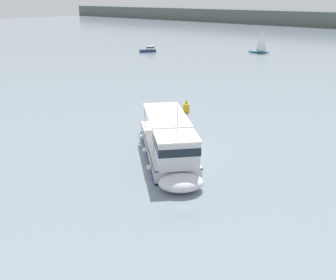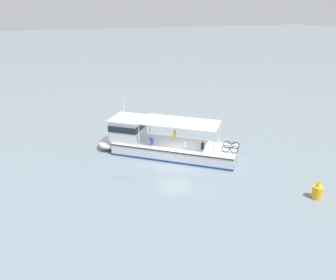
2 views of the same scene
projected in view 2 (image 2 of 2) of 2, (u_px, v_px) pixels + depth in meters
ground_plane at (175, 161)px, 27.54m from camera, size 400.00×400.00×0.00m
ferry_main at (157, 143)px, 28.64m from camera, size 11.75×10.50×5.32m
channel_buoy at (317, 191)px, 21.90m from camera, size 0.70×0.70×1.40m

